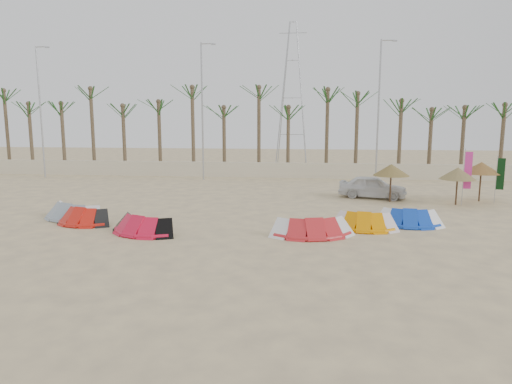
# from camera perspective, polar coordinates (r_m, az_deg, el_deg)

# --- Properties ---
(ground) EXTENTS (120.00, 120.00, 0.00)m
(ground) POSITION_cam_1_polar(r_m,az_deg,el_deg) (17.79, -2.21, -7.19)
(ground) COLOR beige
(ground) RESTS_ON ground
(boundary_wall) EXTENTS (60.00, 0.30, 1.30)m
(boundary_wall) POSITION_cam_1_polar(r_m,az_deg,el_deg) (39.21, 2.66, 2.75)
(boundary_wall) COLOR beige
(boundary_wall) RESTS_ON ground
(palm_line) EXTENTS (52.00, 4.00, 7.70)m
(palm_line) POSITION_cam_1_polar(r_m,az_deg,el_deg) (40.45, 3.83, 11.15)
(palm_line) COLOR brown
(palm_line) RESTS_ON ground
(lamp_a) EXTENTS (1.25, 0.14, 11.00)m
(lamp_a) POSITION_cam_1_polar(r_m,az_deg,el_deg) (43.25, -25.31, 9.28)
(lamp_a) COLOR #A5A8AD
(lamp_a) RESTS_ON ground
(lamp_b) EXTENTS (1.25, 0.14, 11.00)m
(lamp_b) POSITION_cam_1_polar(r_m,az_deg,el_deg) (37.87, -6.68, 10.23)
(lamp_b) COLOR #A5A8AD
(lamp_b) RESTS_ON ground
(lamp_c) EXTENTS (1.25, 0.14, 11.00)m
(lamp_c) POSITION_cam_1_polar(r_m,az_deg,el_deg) (37.28, 15.12, 10.00)
(lamp_c) COLOR #A5A8AD
(lamp_c) RESTS_ON ground
(pylon) EXTENTS (3.00, 3.00, 14.00)m
(pylon) POSITION_cam_1_polar(r_m,az_deg,el_deg) (45.18, 4.44, 2.74)
(pylon) COLOR #A5A8AD
(pylon) RESTS_ON ground
(kite_grey) EXTENTS (3.96, 2.67, 0.90)m
(kite_grey) POSITION_cam_1_polar(r_m,az_deg,el_deg) (25.01, -21.72, -2.08)
(kite_grey) COLOR gray
(kite_grey) RESTS_ON ground
(kite_red_left) EXTENTS (3.18, 2.10, 0.90)m
(kite_red_left) POSITION_cam_1_polar(r_m,az_deg,el_deg) (23.56, -20.60, -2.68)
(kite_red_left) COLOR red
(kite_red_left) RESTS_ON ground
(kite_red_mid) EXTENTS (3.66, 2.55, 0.90)m
(kite_red_mid) POSITION_cam_1_polar(r_m,az_deg,el_deg) (20.92, -13.83, -3.79)
(kite_red_mid) COLOR red
(kite_red_mid) RESTS_ON ground
(kite_red_right) EXTENTS (3.73, 2.17, 0.90)m
(kite_red_right) POSITION_cam_1_polar(r_m,az_deg,el_deg) (20.07, 7.07, -4.13)
(kite_red_right) COLOR red
(kite_red_right) RESTS_ON ground
(kite_orange) EXTENTS (3.08, 1.87, 0.90)m
(kite_orange) POSITION_cam_1_polar(r_m,az_deg,el_deg) (21.57, 13.26, -3.39)
(kite_orange) COLOR orange
(kite_orange) RESTS_ON ground
(kite_blue) EXTENTS (3.11, 1.78, 0.90)m
(kite_blue) POSITION_cam_1_polar(r_m,az_deg,el_deg) (22.90, 18.46, -2.89)
(kite_blue) COLOR blue
(kite_blue) RESTS_ON ground
(parasol_left) EXTENTS (2.17, 2.17, 2.31)m
(parasol_left) POSITION_cam_1_polar(r_m,az_deg,el_deg) (28.70, 16.55, 2.66)
(parasol_left) COLOR #4C331E
(parasol_left) RESTS_ON ground
(parasol_mid) EXTENTS (2.08, 2.08, 2.22)m
(parasol_mid) POSITION_cam_1_polar(r_m,az_deg,el_deg) (29.04, 23.91, 2.14)
(parasol_mid) COLOR #4C331E
(parasol_mid) RESTS_ON ground
(parasol_right) EXTENTS (2.29, 2.29, 2.42)m
(parasol_right) POSITION_cam_1_polar(r_m,az_deg,el_deg) (30.92, 26.35, 2.73)
(parasol_right) COLOR #4C331E
(parasol_right) RESTS_ON ground
(flag_pink) EXTENTS (0.45, 0.08, 3.31)m
(flag_pink) POSITION_cam_1_polar(r_m,az_deg,el_deg) (29.13, 24.86, 2.30)
(flag_pink) COLOR #A5A8AD
(flag_pink) RESTS_ON ground
(flag_green) EXTENTS (0.45, 0.13, 2.88)m
(flag_green) POSITION_cam_1_polar(r_m,az_deg,el_deg) (30.62, 28.14, 1.87)
(flag_green) COLOR #A5A8AD
(flag_green) RESTS_ON ground
(car) EXTENTS (4.49, 2.71, 1.43)m
(car) POSITION_cam_1_polar(r_m,az_deg,el_deg) (30.00, 14.36, 0.63)
(car) COLOR silver
(car) RESTS_ON ground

